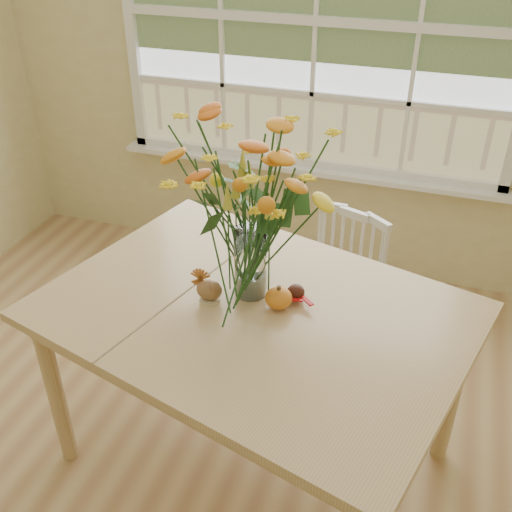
% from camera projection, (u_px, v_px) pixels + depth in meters
% --- Properties ---
extents(wall_back, '(4.00, 0.02, 2.70)m').
position_uv_depth(wall_back, '(315.00, 57.00, 3.37)').
color(wall_back, '#CCC183').
rests_on(wall_back, floor).
extents(window, '(2.42, 0.12, 1.74)m').
position_uv_depth(window, '(316.00, 24.00, 3.24)').
color(window, silver).
rests_on(window, wall_back).
extents(dining_table, '(1.80, 1.49, 0.83)m').
position_uv_depth(dining_table, '(254.00, 327.00, 2.31)').
color(dining_table, tan).
rests_on(dining_table, floor).
extents(windsor_chair, '(0.50, 0.49, 0.86)m').
position_uv_depth(windsor_chair, '(339.00, 286.00, 2.98)').
color(windsor_chair, white).
rests_on(windsor_chair, floor).
extents(flower_vase, '(0.59, 0.59, 0.70)m').
position_uv_depth(flower_vase, '(250.00, 197.00, 2.12)').
color(flower_vase, white).
rests_on(flower_vase, dining_table).
extents(pumpkin, '(0.10, 0.10, 0.08)m').
position_uv_depth(pumpkin, '(279.00, 299.00, 2.24)').
color(pumpkin, orange).
rests_on(pumpkin, dining_table).
extents(turkey_figurine, '(0.10, 0.08, 0.13)m').
position_uv_depth(turkey_figurine, '(209.00, 290.00, 2.27)').
color(turkey_figurine, '#CCB78C').
rests_on(turkey_figurine, dining_table).
extents(dark_gourd, '(0.13, 0.10, 0.06)m').
position_uv_depth(dark_gourd, '(296.00, 293.00, 2.29)').
color(dark_gourd, '#38160F').
rests_on(dark_gourd, dining_table).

